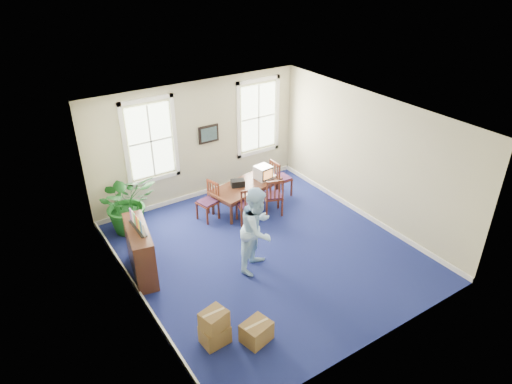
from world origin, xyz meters
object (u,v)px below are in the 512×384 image
chair_near_left (247,204)px  potted_plant (127,202)px  crt_tv (263,172)px  man (258,229)px  credenza (140,251)px  cardboard_boxes (221,319)px  conference_table (246,196)px

chair_near_left → potted_plant: 2.87m
crt_tv → chair_near_left: size_ratio=0.42×
man → credenza: (-2.18, 1.15, -0.39)m
cardboard_boxes → conference_table: bearing=52.3°
potted_plant → chair_near_left: bearing=-26.5°
credenza → chair_near_left: bearing=20.4°
chair_near_left → credenza: 2.97m
conference_table → credenza: bearing=-174.2°
conference_table → man: man is taller
crt_tv → conference_table: bearing=177.6°
credenza → man: bearing=-16.9°
man → chair_near_left: bearing=33.5°
conference_table → man: size_ratio=1.01×
man → potted_plant: size_ratio=1.26×
conference_table → cardboard_boxes: 4.55m
chair_near_left → cardboard_boxes: chair_near_left is taller
man → credenza: man is taller
man → credenza: bearing=120.5°
potted_plant → cardboard_boxes: size_ratio=1.20×
chair_near_left → man: 1.86m
credenza → crt_tv: bearing=27.9°
crt_tv → chair_near_left: bearing=-150.8°
cardboard_boxes → chair_near_left: bearing=50.9°
credenza → potted_plant: size_ratio=0.96×
conference_table → potted_plant: 3.05m
chair_near_left → man: (-0.76, -1.64, 0.44)m
crt_tv → cardboard_boxes: size_ratio=0.34×
man → potted_plant: bearing=90.0°
man → conference_table: bearing=31.6°
potted_plant → credenza: bearing=-101.8°
cardboard_boxes → potted_plant: bearing=92.3°
chair_near_left → conference_table: bearing=-107.7°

